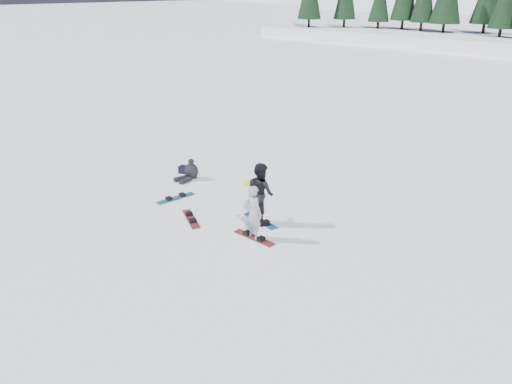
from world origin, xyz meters
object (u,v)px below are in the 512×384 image
snowboarder_woman (254,212)px  seated_rider (190,171)px  snowboard_loose_a (176,198)px  snowboard_loose_b (191,219)px  snowboarder_man (261,193)px  gear_bag (185,170)px

snowboarder_woman → seated_rider: 5.66m
seated_rider → snowboard_loose_a: (1.16, -1.64, -0.30)m
seated_rider → snowboard_loose_b: (2.91, -2.35, -0.30)m
snowboarder_woman → snowboarder_man: (-0.67, 0.99, 0.13)m
snowboarder_man → snowboard_loose_b: snowboarder_man is taller
snowboarder_woman → snowboard_loose_a: (-4.16, 0.21, -0.86)m
snowboarder_man → seated_rider: snowboarder_man is taller
snowboard_loose_b → seated_rider: bearing=167.1°
gear_bag → snowboard_loose_b: size_ratio=0.30×
snowboarder_woman → snowboarder_man: size_ratio=0.93×
snowboarder_woman → seated_rider: snowboarder_woman is taller
gear_bag → snowboard_loose_a: size_ratio=0.30×
snowboarder_woman → gear_bag: snowboarder_woman is taller
snowboarder_woman → snowboard_loose_b: size_ratio=1.25×
seated_rider → snowboard_loose_a: seated_rider is taller
snowboarder_woman → snowboard_loose_b: (-2.41, -0.50, -0.86)m
gear_bag → snowboarder_man: bearing=-11.8°
gear_bag → snowboard_loose_b: bearing=-35.8°
snowboarder_man → gear_bag: bearing=1.9°
snowboarder_man → snowboard_loose_a: bearing=26.3°
snowboarder_man → snowboard_loose_a: snowboarder_man is taller
snowboard_loose_b → snowboard_loose_a: bearing=-176.2°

